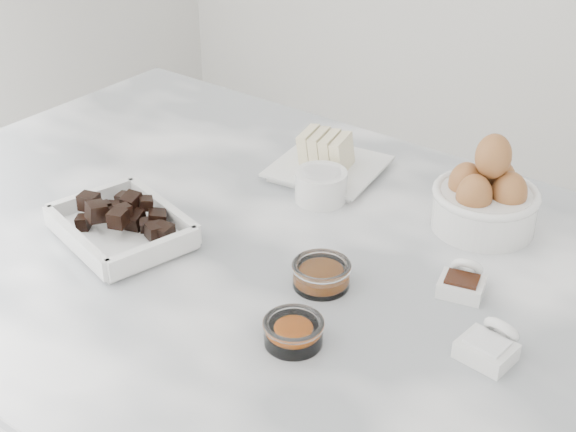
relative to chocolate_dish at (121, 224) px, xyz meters
The scene contains 9 objects.
marble_slab 0.19m from the chocolate_dish, 30.70° to the left, with size 1.20×0.80×0.04m, color white.
chocolate_dish is the anchor object (origin of this frame).
butter_plate 0.34m from the chocolate_dish, 71.21° to the left, with size 0.18×0.18×0.06m.
sugar_ramekin 0.29m from the chocolate_dish, 58.51° to the left, with size 0.08×0.08×0.05m.
egg_bowl 0.49m from the chocolate_dish, 40.59° to the left, with size 0.15×0.15×0.14m.
honey_bowl 0.29m from the chocolate_dish, 14.75° to the left, with size 0.07×0.07×0.03m.
zest_bowl 0.32m from the chocolate_dish, ahead, with size 0.07×0.07×0.03m.
vanilla_spoon 0.45m from the chocolate_dish, 21.71° to the left, with size 0.06×0.07×0.04m.
salt_spoon 0.50m from the chocolate_dish, ahead, with size 0.06×0.07×0.04m.
Camera 1 is at (0.57, -0.69, 1.51)m, focal length 50.00 mm.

